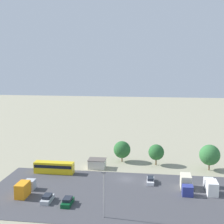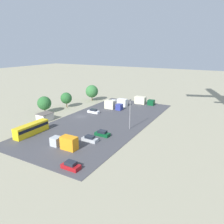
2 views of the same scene
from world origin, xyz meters
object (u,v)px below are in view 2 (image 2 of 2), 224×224
(bus, at_px, (31,129))
(parked_truck_0, at_px, (143,101))
(parked_car_0, at_px, (102,134))
(shed_building, at_px, (45,117))
(parked_car_2, at_px, (90,139))
(parked_truck_1, at_px, (113,105))
(parked_truck_3, at_px, (120,103))
(parked_car_1, at_px, (71,166))
(parked_car_3, at_px, (94,111))
(parked_truck_2, at_px, (65,143))

(bus, xyz_separation_m, parked_truck_0, (-48.32, 15.05, -0.22))
(bus, xyz_separation_m, parked_car_0, (-8.94, 18.31, -1.04))
(shed_building, relative_size, parked_car_2, 1.14)
(shed_building, bearing_deg, parked_truck_0, 150.75)
(parked_car_0, relative_size, parked_truck_1, 0.59)
(bus, distance_m, parked_truck_3, 41.16)
(parked_car_1, bearing_deg, parked_car_0, 11.13)
(parked_car_2, xyz_separation_m, parked_car_3, (-22.23, -13.85, -0.02))
(shed_building, distance_m, parked_car_0, 24.31)
(shed_building, bearing_deg, parked_car_2, 73.80)
(parked_truck_1, relative_size, parked_truck_2, 0.99)
(parked_car_3, bearing_deg, parked_truck_2, -159.03)
(parked_car_2, xyz_separation_m, parked_truck_1, (-30.69, -10.28, 0.90))
(bus, height_order, parked_truck_3, bus)
(parked_truck_1, bearing_deg, parked_truck_3, 176.51)
(parked_truck_0, xyz_separation_m, parked_truck_1, (13.50, -7.92, 0.08))
(shed_building, bearing_deg, parked_truck_3, 155.65)
(bus, xyz_separation_m, parked_truck_1, (-34.82, 7.13, -0.14))
(shed_building, distance_m, parked_truck_3, 32.47)
(shed_building, height_order, parked_truck_3, parked_truck_3)
(parked_car_3, relative_size, parked_truck_2, 0.63)
(parked_truck_0, distance_m, parked_truck_3, 10.90)
(bus, distance_m, parked_truck_2, 14.69)
(parked_truck_3, bearing_deg, parked_truck_0, -44.00)
(parked_car_2, bearing_deg, parked_truck_0, 3.06)
(parked_car_1, bearing_deg, parked_car_3, 27.32)
(parked_car_0, relative_size, parked_truck_2, 0.58)
(shed_building, xyz_separation_m, bus, (10.90, 5.91, 0.44))
(parked_truck_1, bearing_deg, bus, -11.57)
(parked_car_0, distance_m, parked_car_2, 4.89)
(parked_car_1, relative_size, parked_truck_2, 0.54)
(parked_car_0, bearing_deg, parked_car_3, 40.26)
(parked_car_3, distance_m, parked_truck_0, 24.80)
(parked_car_3, xyz_separation_m, parked_truck_1, (-8.46, 3.57, 0.92))
(shed_building, relative_size, parked_truck_2, 0.67)
(parked_truck_2, relative_size, parked_truck_3, 1.02)
(parked_car_3, height_order, parked_truck_0, parked_truck_0)
(shed_building, bearing_deg, parked_truck_2, 57.25)
(shed_building, relative_size, parked_car_1, 1.24)
(parked_car_2, relative_size, parked_truck_2, 0.59)
(parked_car_1, xyz_separation_m, parked_truck_1, (-43.88, -14.72, 0.88))
(parked_truck_0, relative_size, parked_truck_3, 1.19)
(bus, height_order, parked_car_3, bus)
(parked_car_0, relative_size, parked_truck_0, 0.49)
(parked_car_3, relative_size, parked_truck_1, 0.64)
(parked_car_1, height_order, parked_truck_2, parked_truck_2)
(parked_truck_0, bearing_deg, parked_car_2, 3.06)
(parked_car_3, height_order, parked_truck_3, parked_truck_3)
(parked_car_1, height_order, parked_truck_3, parked_truck_3)
(shed_building, xyz_separation_m, parked_truck_3, (-29.58, 13.38, 0.18))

